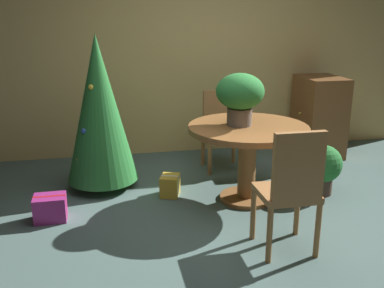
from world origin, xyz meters
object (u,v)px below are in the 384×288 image
(holiday_tree, at_px, (99,109))
(gift_box_purple, at_px, (50,208))
(gift_box_gold, at_px, (170,186))
(wooden_chair_near, at_px, (291,187))
(flower_vase, at_px, (240,94))
(wooden_chair_far, at_px, (221,125))
(wooden_cabinet, at_px, (319,116))
(round_dining_table, at_px, (248,143))
(potted_plant, at_px, (323,166))

(holiday_tree, xyz_separation_m, gift_box_purple, (-0.47, -0.69, -0.73))
(gift_box_purple, xyz_separation_m, gift_box_gold, (1.13, 0.33, -0.01))
(wooden_chair_near, bearing_deg, flower_vase, 94.22)
(flower_vase, height_order, wooden_chair_far, flower_vase)
(wooden_chair_far, bearing_deg, gift_box_gold, -134.47)
(gift_box_gold, xyz_separation_m, wooden_cabinet, (2.07, 0.97, 0.40))
(round_dining_table, bearing_deg, flower_vase, 151.75)
(holiday_tree, xyz_separation_m, wooden_cabinet, (2.73, 0.60, -0.34))
(wooden_chair_near, xyz_separation_m, holiday_tree, (-1.38, 1.63, 0.29))
(flower_vase, distance_m, potted_plant, 1.16)
(round_dining_table, relative_size, gift_box_gold, 4.45)
(wooden_chair_far, relative_size, holiday_tree, 0.57)
(round_dining_table, height_order, potted_plant, round_dining_table)
(wooden_chair_far, distance_m, wooden_cabinet, 1.37)
(potted_plant, bearing_deg, round_dining_table, 179.18)
(wooden_chair_near, height_order, wooden_cabinet, wooden_cabinet)
(wooden_chair_far, bearing_deg, gift_box_purple, -150.07)
(round_dining_table, relative_size, flower_vase, 2.32)
(round_dining_table, relative_size, potted_plant, 2.23)
(round_dining_table, bearing_deg, potted_plant, -0.82)
(potted_plant, bearing_deg, flower_vase, 176.51)
(gift_box_purple, distance_m, wooden_cabinet, 3.48)
(flower_vase, bearing_deg, wooden_cabinet, 39.29)
(flower_vase, relative_size, gift_box_gold, 1.92)
(wooden_cabinet, distance_m, potted_plant, 1.36)
(potted_plant, bearing_deg, wooden_chair_near, -128.42)
(wooden_chair_near, bearing_deg, gift_box_purple, 153.15)
(wooden_cabinet, xyz_separation_m, potted_plant, (-0.55, -1.22, -0.21))
(holiday_tree, relative_size, potted_plant, 3.10)
(gift_box_purple, bearing_deg, holiday_tree, 55.90)
(flower_vase, bearing_deg, wooden_chair_near, -85.78)
(round_dining_table, distance_m, wooden_chair_far, 0.98)
(holiday_tree, distance_m, gift_box_purple, 1.11)
(flower_vase, distance_m, holiday_tree, 1.43)
(wooden_chair_far, relative_size, gift_box_purple, 3.25)
(wooden_chair_near, xyz_separation_m, wooden_cabinet, (1.35, 2.23, -0.05))
(round_dining_table, distance_m, wooden_chair_near, 1.02)
(round_dining_table, height_order, wooden_cabinet, wooden_cabinet)
(holiday_tree, bearing_deg, wooden_chair_far, 14.99)
(wooden_chair_near, height_order, holiday_tree, holiday_tree)
(flower_vase, xyz_separation_m, wooden_chair_far, (0.08, 0.94, -0.53))
(wooden_chair_far, relative_size, potted_plant, 1.77)
(wooden_chair_near, distance_m, wooden_cabinet, 2.61)
(gift_box_purple, distance_m, gift_box_gold, 1.17)
(wooden_chair_near, bearing_deg, potted_plant, 51.58)
(flower_vase, xyz_separation_m, gift_box_purple, (-1.77, -0.13, -0.94))
(flower_vase, height_order, potted_plant, flower_vase)
(wooden_chair_near, xyz_separation_m, gift_box_gold, (-0.72, 1.26, -0.44))
(gift_box_gold, bearing_deg, holiday_tree, 150.85)
(round_dining_table, xyz_separation_m, gift_box_gold, (-0.72, 0.25, -0.48))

